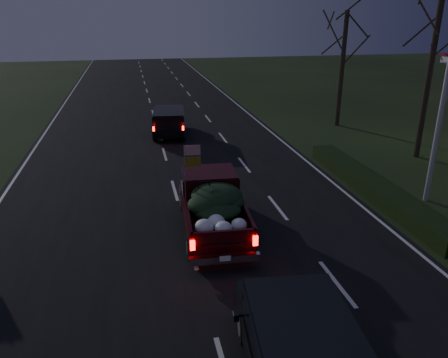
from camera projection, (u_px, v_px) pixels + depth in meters
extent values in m
plane|color=black|center=(192.00, 252.00, 13.37)|extent=(120.00, 120.00, 0.00)
cube|color=black|center=(192.00, 251.00, 13.37)|extent=(14.00, 120.00, 0.02)
cube|color=black|center=(373.00, 187.00, 17.52)|extent=(1.00, 10.00, 0.60)
cylinder|color=silver|center=(446.00, 84.00, 15.44)|extent=(0.20, 0.20, 9.00)
cylinder|color=black|center=(430.00, 71.00, 20.68)|extent=(0.28, 0.28, 8.50)
cylinder|color=black|center=(342.00, 70.00, 27.15)|extent=(0.28, 0.28, 7.00)
cube|color=#32060C|center=(212.00, 213.00, 14.59)|extent=(2.24, 4.98, 0.54)
cube|color=#32060C|center=(209.00, 183.00, 15.14)|extent=(1.89, 1.66, 0.88)
cube|color=black|center=(209.00, 181.00, 15.10)|extent=(1.98, 1.57, 0.54)
cube|color=#32060C|center=(217.00, 222.00, 13.31)|extent=(1.96, 2.83, 0.06)
ellipsoid|color=black|center=(217.00, 202.00, 13.61)|extent=(1.66, 1.84, 0.58)
cylinder|color=gray|center=(185.00, 175.00, 13.96)|extent=(0.03, 0.03, 1.95)
cube|color=red|center=(192.00, 150.00, 13.71)|extent=(0.51, 0.05, 0.33)
cube|color=gold|center=(193.00, 162.00, 13.85)|extent=(0.51, 0.05, 0.33)
cube|color=black|center=(169.00, 125.00, 26.06)|extent=(2.24, 4.46, 0.54)
cube|color=black|center=(169.00, 116.00, 25.63)|extent=(2.01, 3.29, 0.71)
cube|color=black|center=(169.00, 115.00, 25.61)|extent=(2.09, 3.21, 0.43)
cube|color=black|center=(308.00, 348.00, 7.77)|extent=(2.17, 3.57, 0.78)
cube|color=black|center=(308.00, 345.00, 7.75)|extent=(2.26, 3.49, 0.47)
cube|color=black|center=(236.00, 315.00, 8.79)|extent=(0.12, 0.22, 0.16)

